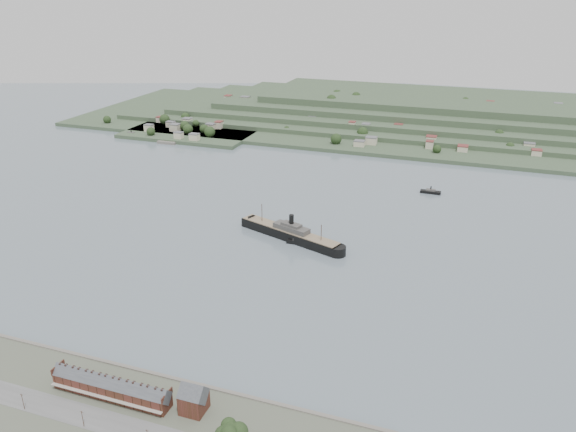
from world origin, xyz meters
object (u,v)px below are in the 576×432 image
(terrace_row, at_px, (111,387))
(steamship, at_px, (287,233))
(gabled_building, at_px, (194,399))
(tugboat, at_px, (299,241))

(terrace_row, distance_m, steamship, 182.66)
(steamship, bearing_deg, gabled_building, -82.86)
(terrace_row, height_order, gabled_building, gabled_building)
(gabled_building, bearing_deg, terrace_row, -173.88)
(tugboat, bearing_deg, gabled_building, -86.25)
(gabled_building, relative_size, steamship, 0.16)
(terrace_row, distance_m, tugboat, 177.38)
(terrace_row, relative_size, gabled_building, 3.95)
(gabled_building, bearing_deg, steamship, 97.14)
(terrace_row, xyz_separation_m, gabled_building, (37.50, 4.02, 1.34))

